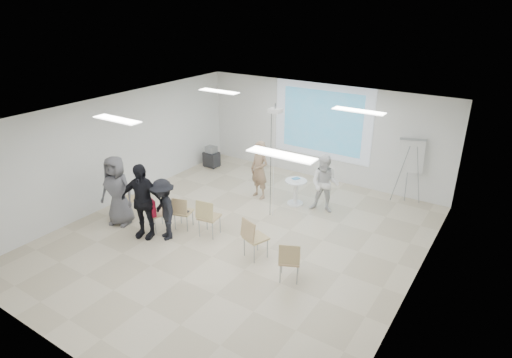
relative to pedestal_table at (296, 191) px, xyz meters
The scene contains 30 objects.
floor 2.41m from the pedestal_table, 97.16° to the right, with size 8.00×9.00×0.10m, color beige.
ceiling 3.54m from the pedestal_table, 97.16° to the right, with size 8.00×9.00×0.10m, color white.
wall_back 2.47m from the pedestal_table, 97.65° to the left, with size 8.00×0.10×3.00m, color silver.
wall_left 5.06m from the pedestal_table, 151.59° to the right, with size 0.10×9.00×3.00m, color silver.
wall_right 4.56m from the pedestal_table, 32.05° to the right, with size 0.10×9.00×3.00m, color silver.
projection_halo 2.59m from the pedestal_table, 97.88° to the left, with size 3.20×0.01×2.30m, color silver.
projection_image 2.58m from the pedestal_table, 97.93° to the left, with size 2.60×0.01×1.90m, color #3793BD.
pedestal_table is the anchor object (origin of this frame).
player_left 1.23m from the pedestal_table, behind, with size 0.69×0.47×1.90m, color #9F7E61.
player_right 0.95m from the pedestal_table, ahead, with size 0.85×0.68×1.77m, color white.
controller_left 1.25m from the pedestal_table, behind, with size 0.04×0.11×0.04m, color white.
controller_right 1.06m from the pedestal_table, 25.23° to the left, with size 0.04×0.11×0.04m, color white.
chair_far_left 4.57m from the pedestal_table, 137.50° to the right, with size 0.47×0.50×0.95m.
chair_left_mid 3.86m from the pedestal_table, 125.04° to the right, with size 0.54×0.56×0.88m.
chair_left_inner 3.23m from the pedestal_table, 121.51° to the right, with size 0.51×0.53×0.87m.
chair_center 2.85m from the pedestal_table, 109.05° to the right, with size 0.53×0.56×0.98m.
chair_right_inner 2.93m from the pedestal_table, 80.31° to the right, with size 0.59×0.61×0.97m.
chair_right_far 3.55m from the pedestal_table, 63.71° to the right, with size 0.57×0.59×0.90m.
red_jacket 3.97m from the pedestal_table, 123.50° to the right, with size 0.44×0.10×0.42m, color maroon.
laptop 3.17m from the pedestal_table, 122.71° to the right, with size 0.32×0.23×0.03m, color black.
audience_left 4.19m from the pedestal_table, 122.43° to the right, with size 1.24×0.75×2.14m, color black.
audience_mid 3.75m from the pedestal_table, 117.70° to the right, with size 1.11×0.61×1.72m, color black.
audience_outer 4.72m from the pedestal_table, 133.50° to the right, with size 0.99×0.65×2.03m, color #5C5C61.
flipchart_easel 3.26m from the pedestal_table, 36.22° to the left, with size 0.76×0.60×1.86m.
av_cart 3.89m from the pedestal_table, 165.33° to the left, with size 0.50×0.40×0.73m.
ceiling_projector 2.44m from the pedestal_table, 102.86° to the right, with size 0.30×0.25×3.00m.
fluor_panel_nw 3.45m from the pedestal_table, behind, with size 1.20×0.30×0.02m, color white.
fluor_panel_ne 3.09m from the pedestal_table, 11.62° to the right, with size 1.20×0.30×0.02m, color white.
fluor_panel_sw 5.16m from the pedestal_table, 120.80° to the right, with size 1.20×0.30×0.02m, color white.
fluor_panel_se 4.93m from the pedestal_table, 66.12° to the right, with size 1.20×0.30×0.02m, color white.
Camera 1 is at (5.26, -7.24, 5.35)m, focal length 30.00 mm.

